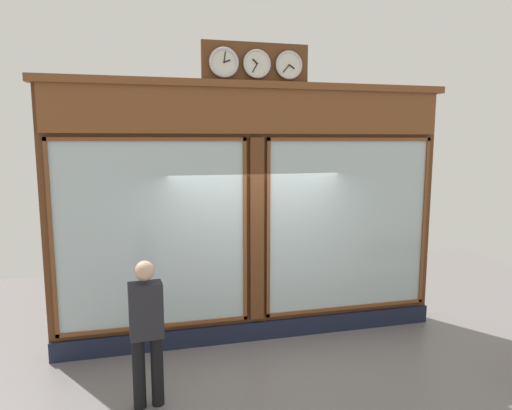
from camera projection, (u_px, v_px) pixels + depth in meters
shop_facade at (254, 213)px, 6.61m from camera, size 5.88×0.42×4.31m
pedestrian at (147, 328)px, 4.93m from camera, size 0.38×0.25×1.69m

